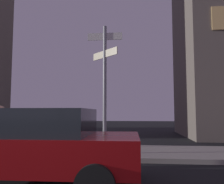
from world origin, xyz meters
name	(u,v)px	position (x,y,z in m)	size (l,w,h in m)	color
sidewalk_kerb	(86,152)	(0.00, 6.50, 0.07)	(40.00, 2.78, 0.14)	gray
signpost	(105,79)	(0.73, 5.86, 2.55)	(1.16, 0.92, 4.17)	gray
car_near_left	(37,145)	(-0.23, 2.83, 0.78)	(4.28, 2.18, 1.50)	maroon
cyclist	(1,139)	(-1.70, 4.03, 0.75)	(1.82, 0.36, 1.61)	black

